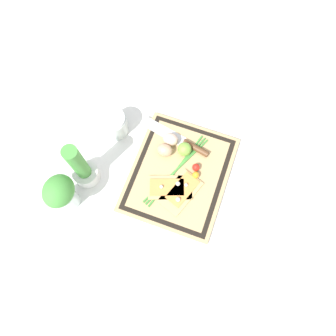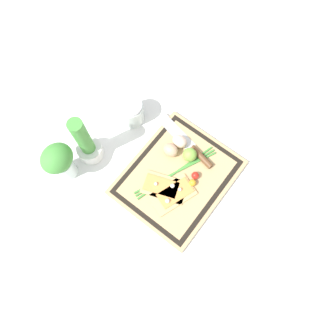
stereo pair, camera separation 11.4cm
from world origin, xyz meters
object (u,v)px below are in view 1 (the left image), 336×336
Objects in this scene: egg_brown at (165,150)px; cherry_tomato_red at (196,167)px; knife at (186,143)px; egg_pink at (171,139)px; sauce_jar at (114,125)px; herb_glass at (61,193)px; lime at (185,149)px; herb_pot at (82,169)px; pizza_slice_far at (170,187)px; cherry_tomato_yellow at (196,175)px; pizza_slice_near at (181,192)px.

cherry_tomato_red is (-0.02, -0.12, -0.01)m from egg_brown.
egg_pink is (-0.01, 0.05, 0.01)m from knife.
herb_glass is (-0.31, 0.04, 0.07)m from sauce_jar.
egg_pink is 0.42m from herb_glass.
lime reaches higher than egg_brown.
lime is at bearing -55.89° from herb_pot.
cherry_tomato_red is (-0.08, -0.07, 0.01)m from knife.
cherry_tomato_yellow is (0.07, -0.07, 0.01)m from pizza_slice_far.
pizza_slice_near is 0.19m from egg_pink.
sauce_jar is at bearing 95.79° from knife.
sauce_jar reaches higher than egg_pink.
herb_glass is (-0.33, 0.31, 0.08)m from knife.
pizza_slice_far is at bearing 178.28° from lime.
egg_brown is at bearing 70.16° from cherry_tomato_yellow.
cherry_tomato_yellow is at bearing -59.05° from herb_glass.
pizza_slice_far reaches higher than knife.
knife is at bearing 0.56° from pizza_slice_far.
herb_glass is at bearing 116.88° from pizza_slice_far.
egg_pink is 0.32m from herb_pot.
cherry_tomato_red is at bearing -32.97° from pizza_slice_far.
cherry_tomato_red is (-0.05, -0.06, -0.01)m from lime.
herb_glass is (-0.16, 0.35, 0.08)m from pizza_slice_near.
egg_pink is (0.05, -0.01, 0.00)m from egg_brown.
lime is (-0.02, -0.06, 0.00)m from egg_pink.
knife is 0.13m from cherry_tomato_yellow.
herb_glass is at bearing 172.17° from sauce_jar.
pizza_slice_near is 0.16m from egg_brown.
herb_pot is at bearing 173.80° from sauce_jar.
egg_pink is 1.14× the size of lime.
cherry_tomato_red is at bearing 17.07° from cherry_tomato_yellow.
egg_brown is at bearing -98.27° from sauce_jar.
cherry_tomato_yellow is 0.25× the size of sauce_jar.
egg_brown is at bearing 173.08° from egg_pink.
pizza_slice_near is 3.51× the size of lime.
egg_brown reaches higher than pizza_slice_far.
egg_pink reaches higher than cherry_tomato_red.
cherry_tomato_yellow is 0.35m from sauce_jar.
cherry_tomato_yellow is at bearing -70.76° from herb_pot.
cherry_tomato_red is 0.34m from sauce_jar.
pizza_slice_far is 3.05× the size of egg_pink.
egg_pink is 0.31× the size of herb_glass.
egg_pink is (0.17, 0.06, 0.02)m from pizza_slice_far.
lime is (0.15, -0.00, 0.02)m from pizza_slice_far.
lime is 0.51× the size of sauce_jar.
herb_glass reaches higher than pizza_slice_near.
egg_pink is 2.09× the size of cherry_tomato_red.
sauce_jar is 0.53× the size of herb_glass.
egg_brown is at bearing 26.93° from pizza_slice_far.
egg_pink is at bearing 60.43° from cherry_tomato_red.
pizza_slice_far is 0.31m from sauce_jar.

